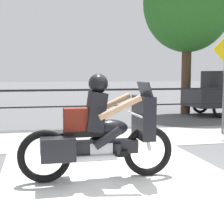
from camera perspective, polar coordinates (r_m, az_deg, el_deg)
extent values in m
plane|color=#565659|center=(5.21, 5.61, -11.35)|extent=(120.00, 120.00, 0.00)
cube|color=#99968E|center=(8.41, -1.69, -4.42)|extent=(44.00, 2.40, 0.01)
cube|color=silver|center=(4.93, 2.25, -12.33)|extent=(3.55, 6.00, 0.01)
cube|color=black|center=(10.17, -3.80, 3.70)|extent=(36.00, 0.04, 0.06)
cube|color=black|center=(10.21, -3.78, 1.00)|extent=(36.00, 0.03, 0.04)
cylinder|color=black|center=(10.21, -3.78, 0.69)|extent=(0.05, 0.05, 1.13)
torus|color=black|center=(5.38, 5.99, -6.47)|extent=(0.78, 0.11, 0.78)
torus|color=black|center=(5.11, -11.15, -7.25)|extent=(0.78, 0.11, 0.78)
cube|color=black|center=(5.16, -2.35, -5.85)|extent=(1.20, 0.22, 0.20)
cube|color=silver|center=(5.18, -2.01, -6.37)|extent=(0.34, 0.26, 0.26)
ellipsoid|color=black|center=(5.15, -0.29, -2.69)|extent=(0.54, 0.30, 0.26)
cube|color=black|center=(5.10, -4.11, -3.48)|extent=(0.69, 0.28, 0.08)
cube|color=black|center=(5.26, 5.23, -0.87)|extent=(0.20, 0.62, 0.65)
cube|color=#1E232B|center=(5.23, 5.49, 3.76)|extent=(0.10, 0.53, 0.24)
cylinder|color=silver|center=(5.21, 3.77, -0.37)|extent=(0.04, 0.70, 0.04)
cylinder|color=silver|center=(5.01, -4.16, -7.77)|extent=(0.87, 0.09, 0.09)
cube|color=black|center=(4.85, -8.96, -6.17)|extent=(0.48, 0.28, 0.33)
cube|color=black|center=(5.32, -9.31, -5.05)|extent=(0.48, 0.28, 0.33)
cylinder|color=silver|center=(5.32, 5.72, -3.69)|extent=(0.18, 0.06, 0.53)
cube|color=black|center=(5.07, -2.73, 0.09)|extent=(0.32, 0.36, 0.60)
sphere|color=tan|center=(5.05, -2.31, 4.51)|extent=(0.23, 0.23, 0.23)
sphere|color=black|center=(5.05, -2.31, 4.74)|extent=(0.29, 0.29, 0.29)
cylinder|color=black|center=(5.01, -0.72, -4.34)|extent=(0.44, 0.13, 0.34)
cylinder|color=black|center=(5.08, 0.95, -6.11)|extent=(0.11, 0.11, 0.15)
cube|color=black|center=(5.10, 1.50, -6.91)|extent=(0.20, 0.10, 0.09)
cylinder|color=black|center=(5.30, -1.39, -3.74)|extent=(0.44, 0.13, 0.34)
cylinder|color=black|center=(5.36, 0.19, -5.43)|extent=(0.11, 0.11, 0.15)
cube|color=black|center=(5.39, 0.71, -6.19)|extent=(0.20, 0.10, 0.09)
cylinder|color=tan|center=(4.83, 1.38, 0.73)|extent=(0.64, 0.09, 0.35)
cylinder|color=tan|center=(5.41, -0.16, 1.35)|extent=(0.64, 0.09, 0.35)
cube|color=maroon|center=(5.04, -6.08, -1.29)|extent=(0.34, 0.25, 0.34)
torus|color=black|center=(12.78, 17.75, 0.60)|extent=(0.71, 0.11, 0.71)
torus|color=black|center=(14.16, 14.50, 1.25)|extent=(0.71, 0.11, 0.71)
cylinder|color=slate|center=(9.44, 18.13, 3.62)|extent=(0.06, 0.06, 2.35)
cylinder|color=#473323|center=(13.80, 12.21, 5.68)|extent=(0.37, 0.37, 2.87)
ellipsoid|color=#286623|center=(14.06, 12.50, 17.36)|extent=(3.42, 3.42, 3.76)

